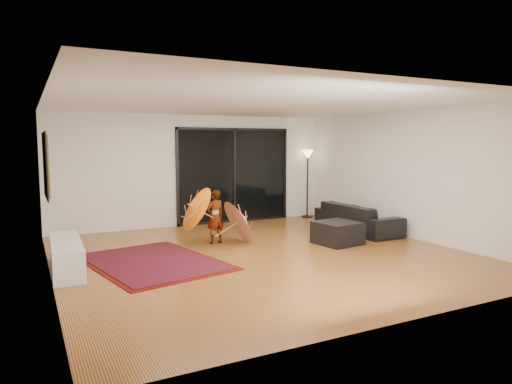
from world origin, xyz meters
TOP-DOWN VIEW (x-y plane):
  - floor at (0.00, 0.00)m, footprint 7.00×7.00m
  - ceiling at (0.00, 0.00)m, footprint 7.00×7.00m
  - wall_back at (0.00, 3.50)m, footprint 7.00×0.00m
  - wall_front at (0.00, -3.50)m, footprint 7.00×0.00m
  - wall_left at (-3.50, 0.00)m, footprint 0.00×7.00m
  - wall_right at (3.50, 0.00)m, footprint 0.00×7.00m
  - sliding_door at (1.00, 3.47)m, footprint 3.06×0.07m
  - painting at (-3.46, 1.00)m, footprint 0.04×1.28m
  - media_console at (-3.25, 0.47)m, footprint 0.50×1.78m
  - speaker at (-3.25, 0.45)m, footprint 0.34×0.34m
  - persian_rug at (-1.91, 0.37)m, footprint 2.39×2.99m
  - sofa at (2.95, 0.96)m, footprint 0.87×2.20m
  - ottoman at (1.75, 0.11)m, footprint 0.88×0.88m
  - floor_lamp at (3.10, 3.25)m, footprint 0.32×0.32m
  - child at (-0.41, 1.27)m, footprint 0.44×0.34m
  - parasol_orange at (-0.96, 1.22)m, footprint 0.62×0.94m
  - parasol_white at (0.19, 1.12)m, footprint 0.60×0.95m

SIDE VIEW (x-z plane):
  - floor at x=0.00m, z-range 0.00..0.00m
  - persian_rug at x=-1.91m, z-range 0.00..0.02m
  - speaker at x=-3.25m, z-range 0.00..0.34m
  - ottoman at x=1.75m, z-range 0.00..0.45m
  - media_console at x=-3.25m, z-range 0.00..0.49m
  - sofa at x=2.95m, z-range 0.00..0.64m
  - parasol_white at x=0.19m, z-range 0.02..0.99m
  - child at x=-0.41m, z-range 0.00..1.09m
  - parasol_orange at x=-0.96m, z-range 0.27..1.19m
  - sliding_door at x=1.00m, z-range 0.00..2.40m
  - wall_back at x=0.00m, z-range -2.15..4.85m
  - wall_front at x=0.00m, z-range -2.15..4.85m
  - wall_left at x=-3.50m, z-range -2.15..4.85m
  - wall_right at x=3.50m, z-range -2.15..4.85m
  - floor_lamp at x=3.10m, z-range 0.53..2.38m
  - painting at x=-3.46m, z-range 1.11..2.19m
  - ceiling at x=0.00m, z-range 2.70..2.70m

